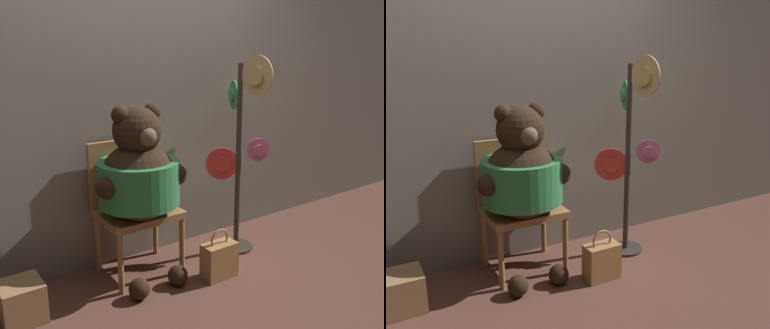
# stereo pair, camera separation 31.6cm
# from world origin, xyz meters

# --- Properties ---
(ground_plane) EXTENTS (14.00, 14.00, 0.00)m
(ground_plane) POSITION_xyz_m (0.00, 0.00, 0.00)
(ground_plane) COLOR brown
(wall_back) EXTENTS (8.00, 0.10, 2.39)m
(wall_back) POSITION_xyz_m (0.00, 0.57, 1.19)
(wall_back) COLOR slate
(wall_back) RESTS_ON ground_plane
(chair) EXTENTS (0.55, 0.45, 0.98)m
(chair) POSITION_xyz_m (-0.16, 0.34, 0.54)
(chair) COLOR #9E703D
(chair) RESTS_ON ground_plane
(teddy_bear) EXTENTS (0.68, 0.61, 1.27)m
(teddy_bear) POSITION_xyz_m (-0.18, 0.18, 0.76)
(teddy_bear) COLOR black
(teddy_bear) RESTS_ON ground_plane
(hat_display_rack) EXTENTS (0.46, 0.59, 1.58)m
(hat_display_rack) POSITION_xyz_m (0.70, 0.15, 0.85)
(hat_display_rack) COLOR #332D28
(hat_display_rack) RESTS_ON ground_plane
(handbag_on_ground) EXTENTS (0.25, 0.14, 0.38)m
(handbag_on_ground) POSITION_xyz_m (0.28, -0.14, 0.14)
(handbag_on_ground) COLOR #A87A47
(handbag_on_ground) RESTS_ON ground_plane
(wooden_crate) EXTENTS (0.25, 0.25, 0.25)m
(wooden_crate) POSITION_xyz_m (-1.03, 0.14, 0.13)
(wooden_crate) COLOR #937047
(wooden_crate) RESTS_ON ground_plane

